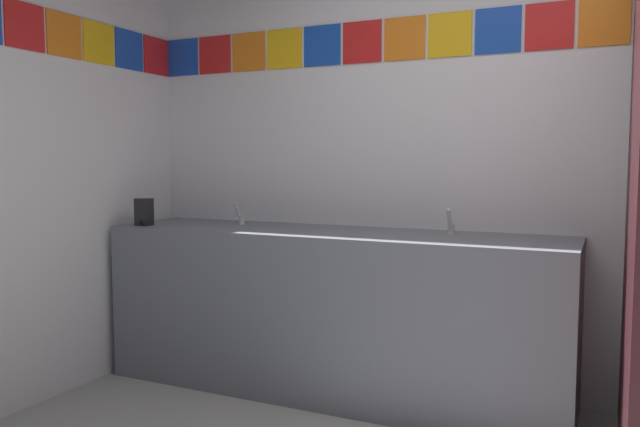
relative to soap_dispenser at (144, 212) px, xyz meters
The scene contains 5 objects.
wall_back 2.16m from the soap_dispenser, 14.59° to the left, with size 4.50×0.09×2.75m.
vanity_counter 1.25m from the soap_dispenser, ahead, with size 2.53×0.61×0.89m.
faucet_left 0.56m from the soap_dispenser, 29.73° to the left, with size 0.04×0.10×0.14m.
faucet_right 1.77m from the soap_dispenser, ahead, with size 0.04×0.10×0.14m.
soap_dispenser is the anchor object (origin of this frame).
Camera 1 is at (0.43, -1.63, 1.27)m, focal length 35.03 mm.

